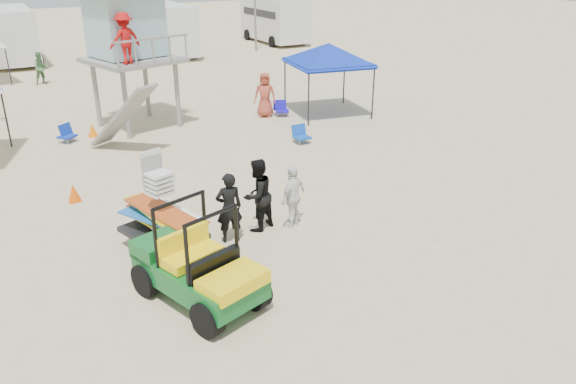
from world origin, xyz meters
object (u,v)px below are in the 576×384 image
surf_trailer (161,216)px  lifeguard_tower (127,32)px  man_left (229,208)px  utility_cart (197,260)px  canopy_blue (329,47)px

surf_trailer → lifeguard_tower: size_ratio=0.51×
surf_trailer → man_left: 1.54m
utility_cart → surf_trailer: size_ratio=1.18×
surf_trailer → man_left: surf_trailer is taller
lifeguard_tower → canopy_blue: lifeguard_tower is taller
surf_trailer → canopy_blue: 12.82m
lifeguard_tower → canopy_blue: (7.54, -2.04, -0.80)m
utility_cart → canopy_blue: bearing=47.6°
man_left → lifeguard_tower: 10.93m
canopy_blue → man_left: bearing=-133.6°
utility_cart → surf_trailer: 2.34m
man_left → utility_cart: bearing=62.1°
utility_cart → canopy_blue: 14.43m
utility_cart → lifeguard_tower: 13.05m
lifeguard_tower → utility_cart: bearing=-99.5°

